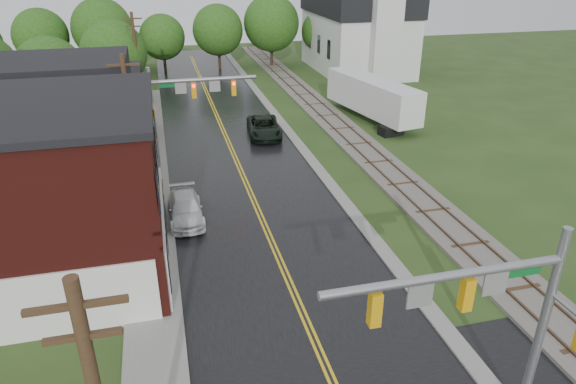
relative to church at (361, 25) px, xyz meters
name	(u,v)px	position (x,y,z in m)	size (l,w,h in m)	color
main_road	(231,148)	(-20.00, -23.74, -5.83)	(10.00, 90.00, 0.02)	black
curb_right	(282,124)	(-14.60, -18.74, -5.83)	(0.80, 70.00, 0.12)	gray
sidewalk_left	(151,181)	(-26.20, -28.74, -5.83)	(2.40, 50.00, 0.12)	gray
yellow_house	(69,137)	(-31.00, -27.74, -2.63)	(8.00, 7.00, 6.40)	tan
darkred_building	(99,112)	(-30.00, -18.74, -3.63)	(7.00, 6.00, 4.40)	#3F0F0C
church	(361,25)	(0.00, 0.00, 0.00)	(10.40, 18.40, 20.00)	silver
railroad	(331,119)	(-10.00, -18.74, -5.73)	(3.20, 80.00, 0.30)	#59544C
traffic_signal_near	(487,305)	(-16.53, -51.74, -0.87)	(7.34, 0.30, 7.20)	gray
traffic_signal_far	(183,99)	(-23.47, -26.74, -0.86)	(7.34, 0.43, 7.20)	gray
utility_pole_b	(132,128)	(-26.80, -31.74, -1.11)	(1.80, 0.28, 9.00)	#382616
utility_pole_c	(137,59)	(-26.80, -9.74, -1.11)	(1.80, 0.28, 9.00)	#382616
tree_left_c	(52,74)	(-33.85, -13.84, -1.32)	(6.00, 6.00, 7.65)	black
tree_left_e	(116,55)	(-28.85, -7.84, -1.02)	(6.40, 6.40, 8.16)	black
suv_dark	(264,127)	(-16.86, -21.59, -5.06)	(2.57, 5.58, 1.55)	black
pickup_white	(185,209)	(-24.25, -34.93, -5.16)	(1.90, 4.68, 1.36)	white
semi_trailer	(372,96)	(-6.41, -19.55, -3.60)	(4.78, 12.09, 3.75)	black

